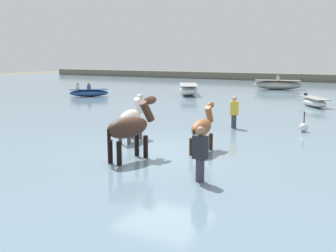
{
  "coord_description": "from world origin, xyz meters",
  "views": [
    {
      "loc": [
        5.54,
        -9.7,
        3.16
      ],
      "look_at": [
        -0.79,
        1.6,
        0.85
      ],
      "focal_mm": 41.56,
      "sensor_mm": 36.0,
      "label": 1
    }
  ],
  "objects_px": {
    "boat_distant_east": "(314,102)",
    "boat_mid_outer": "(89,93)",
    "horse_flank_chestnut": "(202,129)",
    "boat_far_inshore": "(278,85)",
    "horse_lead_dark_bay": "(130,129)",
    "person_onlooker_left": "(200,159)",
    "person_wading_mid": "(234,115)",
    "channel_buoy": "(304,127)",
    "horse_trailing_pinto": "(131,119)",
    "boat_near_starboard": "(189,90)"
  },
  "relations": [
    {
      "from": "person_wading_mid",
      "to": "channel_buoy",
      "type": "height_order",
      "value": "person_wading_mid"
    },
    {
      "from": "person_onlooker_left",
      "to": "person_wading_mid",
      "type": "height_order",
      "value": "same"
    },
    {
      "from": "horse_flank_chestnut",
      "to": "channel_buoy",
      "type": "height_order",
      "value": "horse_flank_chestnut"
    },
    {
      "from": "boat_mid_outer",
      "to": "channel_buoy",
      "type": "height_order",
      "value": "boat_mid_outer"
    },
    {
      "from": "horse_flank_chestnut",
      "to": "boat_far_inshore",
      "type": "xyz_separation_m",
      "value": [
        -3.56,
        23.8,
        -0.31
      ]
    },
    {
      "from": "boat_far_inshore",
      "to": "channel_buoy",
      "type": "height_order",
      "value": "boat_far_inshore"
    },
    {
      "from": "person_onlooker_left",
      "to": "person_wading_mid",
      "type": "xyz_separation_m",
      "value": [
        -1.64,
        6.8,
        0.0
      ]
    },
    {
      "from": "person_onlooker_left",
      "to": "channel_buoy",
      "type": "relative_size",
      "value": 2.14
    },
    {
      "from": "person_wading_mid",
      "to": "channel_buoy",
      "type": "bearing_deg",
      "value": 12.91
    },
    {
      "from": "horse_lead_dark_bay",
      "to": "horse_trailing_pinto",
      "type": "distance_m",
      "value": 2.49
    },
    {
      "from": "person_wading_mid",
      "to": "channel_buoy",
      "type": "xyz_separation_m",
      "value": [
        2.58,
        0.59,
        -0.35
      ]
    },
    {
      "from": "horse_trailing_pinto",
      "to": "person_onlooker_left",
      "type": "bearing_deg",
      "value": -36.54
    },
    {
      "from": "horse_flank_chestnut",
      "to": "boat_distant_east",
      "type": "distance_m",
      "value": 13.1
    },
    {
      "from": "horse_lead_dark_bay",
      "to": "boat_distant_east",
      "type": "distance_m",
      "value": 15.06
    },
    {
      "from": "boat_near_starboard",
      "to": "channel_buoy",
      "type": "bearing_deg",
      "value": -46.84
    },
    {
      "from": "boat_far_inshore",
      "to": "boat_mid_outer",
      "type": "bearing_deg",
      "value": -129.21
    },
    {
      "from": "boat_far_inshore",
      "to": "horse_trailing_pinto",
      "type": "bearing_deg",
      "value": -88.0
    },
    {
      "from": "boat_mid_outer",
      "to": "person_wading_mid",
      "type": "height_order",
      "value": "person_wading_mid"
    },
    {
      "from": "horse_lead_dark_bay",
      "to": "person_wading_mid",
      "type": "bearing_deg",
      "value": 82.1
    },
    {
      "from": "horse_lead_dark_bay",
      "to": "horse_flank_chestnut",
      "type": "xyz_separation_m",
      "value": [
        1.35,
        1.8,
        -0.17
      ]
    },
    {
      "from": "boat_near_starboard",
      "to": "boat_mid_outer",
      "type": "distance_m",
      "value": 7.34
    },
    {
      "from": "person_onlooker_left",
      "to": "person_wading_mid",
      "type": "distance_m",
      "value": 7.0
    },
    {
      "from": "horse_flank_chestnut",
      "to": "person_onlooker_left",
      "type": "xyz_separation_m",
      "value": [
        1.12,
        -2.59,
        -0.19
      ]
    },
    {
      "from": "boat_far_inshore",
      "to": "person_wading_mid",
      "type": "xyz_separation_m",
      "value": [
        3.04,
        -19.59,
        0.12
      ]
    },
    {
      "from": "boat_near_starboard",
      "to": "boat_far_inshore",
      "type": "bearing_deg",
      "value": 59.79
    },
    {
      "from": "horse_lead_dark_bay",
      "to": "boat_far_inshore",
      "type": "distance_m",
      "value": 25.7
    },
    {
      "from": "boat_far_inshore",
      "to": "channel_buoy",
      "type": "bearing_deg",
      "value": -73.52
    },
    {
      "from": "horse_lead_dark_bay",
      "to": "boat_distant_east",
      "type": "xyz_separation_m",
      "value": [
        2.5,
        14.83,
        -0.62
      ]
    },
    {
      "from": "horse_trailing_pinto",
      "to": "boat_mid_outer",
      "type": "relative_size",
      "value": 0.69
    },
    {
      "from": "boat_mid_outer",
      "to": "horse_lead_dark_bay",
      "type": "bearing_deg",
      "value": -45.82
    },
    {
      "from": "boat_distant_east",
      "to": "boat_mid_outer",
      "type": "height_order",
      "value": "boat_mid_outer"
    },
    {
      "from": "horse_lead_dark_bay",
      "to": "boat_mid_outer",
      "type": "height_order",
      "value": "horse_lead_dark_bay"
    },
    {
      "from": "boat_near_starboard",
      "to": "person_onlooker_left",
      "type": "distance_m",
      "value": 20.61
    },
    {
      "from": "boat_distant_east",
      "to": "person_onlooker_left",
      "type": "height_order",
      "value": "person_onlooker_left"
    },
    {
      "from": "boat_distant_east",
      "to": "boat_mid_outer",
      "type": "relative_size",
      "value": 1.01
    },
    {
      "from": "boat_distant_east",
      "to": "person_wading_mid",
      "type": "distance_m",
      "value": 8.99
    },
    {
      "from": "channel_buoy",
      "to": "boat_distant_east",
      "type": "bearing_deg",
      "value": 96.32
    },
    {
      "from": "boat_distant_east",
      "to": "channel_buoy",
      "type": "xyz_separation_m",
      "value": [
        0.91,
        -8.24,
        -0.08
      ]
    },
    {
      "from": "boat_near_starboard",
      "to": "boat_far_inshore",
      "type": "distance_m",
      "value": 9.29
    },
    {
      "from": "boat_distant_east",
      "to": "person_onlooker_left",
      "type": "xyz_separation_m",
      "value": [
        -0.03,
        -15.63,
        0.27
      ]
    },
    {
      "from": "boat_mid_outer",
      "to": "channel_buoy",
      "type": "xyz_separation_m",
      "value": [
        15.97,
        -6.32,
        -0.1
      ]
    },
    {
      "from": "horse_lead_dark_bay",
      "to": "person_wading_mid",
      "type": "relative_size",
      "value": 1.27
    },
    {
      "from": "boat_near_starboard",
      "to": "person_wading_mid",
      "type": "bearing_deg",
      "value": -56.3
    },
    {
      "from": "boat_near_starboard",
      "to": "boat_mid_outer",
      "type": "height_order",
      "value": "boat_mid_outer"
    },
    {
      "from": "horse_flank_chestnut",
      "to": "channel_buoy",
      "type": "xyz_separation_m",
      "value": [
        2.06,
        4.8,
        -0.54
      ]
    },
    {
      "from": "boat_mid_outer",
      "to": "channel_buoy",
      "type": "relative_size",
      "value": 3.55
    },
    {
      "from": "horse_trailing_pinto",
      "to": "boat_distant_east",
      "type": "relative_size",
      "value": 0.68
    },
    {
      "from": "boat_far_inshore",
      "to": "channel_buoy",
      "type": "relative_size",
      "value": 5.55
    },
    {
      "from": "horse_lead_dark_bay",
      "to": "person_onlooker_left",
      "type": "height_order",
      "value": "horse_lead_dark_bay"
    },
    {
      "from": "boat_far_inshore",
      "to": "person_onlooker_left",
      "type": "xyz_separation_m",
      "value": [
        4.68,
        -26.39,
        0.12
      ]
    }
  ]
}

